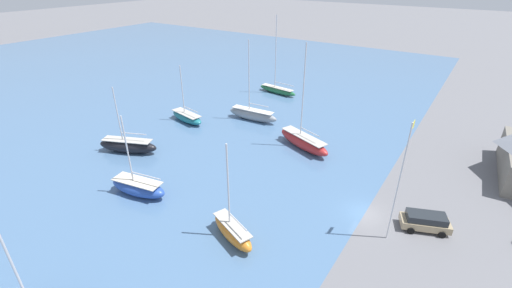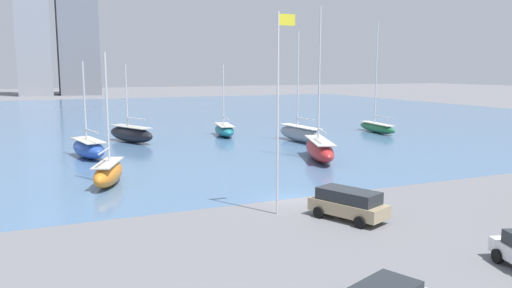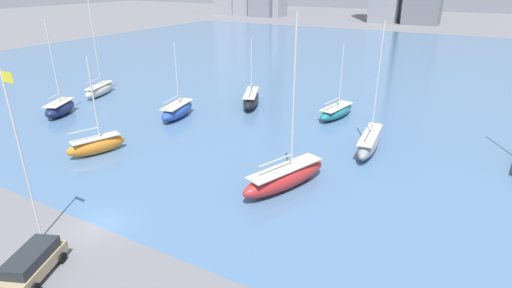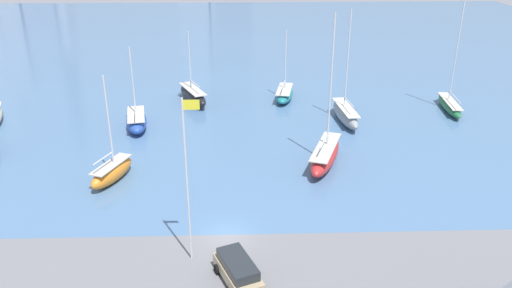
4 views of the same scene
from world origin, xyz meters
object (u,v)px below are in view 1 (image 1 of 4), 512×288
Objects in this scene: sailboat_gray at (253,114)px; sailboat_red at (303,141)px; flag_pole at (399,181)px; parked_suv_tan at (425,221)px; sailboat_green at (277,89)px; sailboat_orange at (233,231)px; sailboat_blue at (138,187)px; sailboat_black at (128,146)px; sailboat_teal at (187,117)px.

sailboat_gray is 0.90× the size of sailboat_red.
flag_pole is 7.48m from parked_suv_tan.
sailboat_green is 46.06m from parked_suv_tan.
flag_pole is 46.69m from sailboat_green.
parked_suv_tan is (12.55, -15.93, -0.00)m from sailboat_orange.
sailboat_blue is 32.79m from parked_suv_tan.
sailboat_red is at bearing -77.04° from sailboat_black.
sailboat_black is at bearing 94.60° from flag_pole.
sailboat_teal is 13.38m from sailboat_black.
sailboat_black is (-13.35, -0.92, 0.21)m from sailboat_teal.
sailboat_blue is 42.40m from sailboat_green.
sailboat_blue is 11.81m from sailboat_black.
sailboat_black is at bearing 76.81° from parked_suv_tan.
sailboat_orange reaches higher than sailboat_teal.
flag_pole is at bearing -125.83° from sailboat_gray.
sailboat_black is at bearing 47.01° from sailboat_blue.
sailboat_red is 22.09m from sailboat_orange.
flag_pole is 29.43m from sailboat_blue.
flag_pole is at bearing -82.34° from sailboat_blue.
sailboat_blue is 1.95× the size of parked_suv_tan.
sailboat_gray is 30.81m from sailboat_orange.
sailboat_orange is 0.66× the size of sailboat_green.
sailboat_gray is (26.73, 1.43, 0.08)m from sailboat_blue.
sailboat_blue is 0.65× the size of sailboat_red.
sailboat_black is at bearing 152.72° from sailboat_gray.
sailboat_red is at bearing -114.76° from sailboat_gray.
sailboat_orange is (0.22, -14.27, -0.00)m from sailboat_blue.
sailboat_red is 22.24m from sailboat_teal.
sailboat_green is 3.10× the size of parked_suv_tan.
sailboat_black reaches higher than parked_suv_tan.
flag_pole is at bearing 118.22° from parked_suv_tan.
sailboat_black is 1.91× the size of parked_suv_tan.
sailboat_orange is at bearing 124.72° from flag_pole.
parked_suv_tan is (-29.28, -35.56, 0.14)m from sailboat_green.
sailboat_gray reaches higher than sailboat_orange.
sailboat_gray is (17.48, 28.74, -5.85)m from flag_pole.
sailboat_green is 36.11m from sailboat_black.
parked_suv_tan is (12.77, -30.19, -0.00)m from sailboat_blue.
sailboat_gray is 13.41m from sailboat_red.
sailboat_green is (22.46, -5.58, 0.00)m from sailboat_teal.
sailboat_teal is 1.91× the size of parked_suv_tan.
sailboat_gray is at bearing 51.60° from sailboat_orange.
sailboat_gray is 11.89m from sailboat_teal.
sailboat_teal is at bearing -19.89° from sailboat_black.
sailboat_gray reaches higher than sailboat_blue.
sailboat_teal is (-2.49, 22.10, -0.26)m from sailboat_red.
sailboat_black is (-20.48, 8.59, -0.02)m from sailboat_gray.
sailboat_orange is at bearing -100.18° from sailboat_blue.
sailboat_gray is 1.41× the size of sailboat_teal.
sailboat_blue reaches higher than sailboat_teal.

